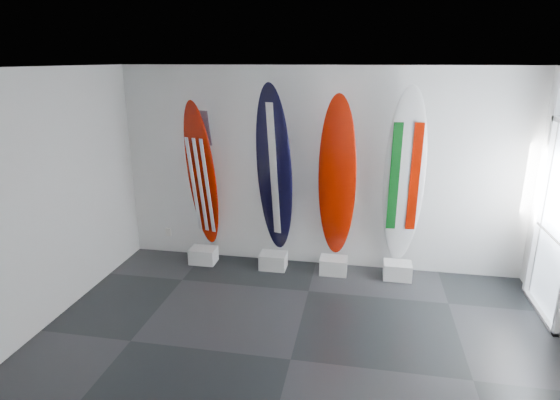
% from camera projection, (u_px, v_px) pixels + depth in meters
% --- Properties ---
extents(floor, '(6.00, 6.00, 0.00)m').
position_uv_depth(floor, '(291.00, 360.00, 4.92)').
color(floor, black).
rests_on(floor, ground).
extents(ceiling, '(6.00, 6.00, 0.00)m').
position_uv_depth(ceiling, '(293.00, 68.00, 4.04)').
color(ceiling, white).
rests_on(ceiling, wall_back).
extents(wall_back, '(6.00, 0.00, 6.00)m').
position_uv_depth(wall_back, '(318.00, 170.00, 6.83)').
color(wall_back, silver).
rests_on(wall_back, ground).
extents(wall_left, '(0.00, 5.00, 5.00)m').
position_uv_depth(wall_left, '(20.00, 211.00, 5.01)').
color(wall_left, silver).
rests_on(wall_left, ground).
extents(display_block_usa, '(0.40, 0.30, 0.24)m').
position_uv_depth(display_block_usa, '(203.00, 255.00, 7.24)').
color(display_block_usa, silver).
rests_on(display_block_usa, floor).
extents(surfboard_usa, '(0.62, 0.55, 2.30)m').
position_uv_depth(surfboard_usa, '(202.00, 176.00, 6.97)').
color(surfboard_usa, '#9A1001').
rests_on(surfboard_usa, display_block_usa).
extents(display_block_navy, '(0.40, 0.30, 0.24)m').
position_uv_depth(display_block_navy, '(273.00, 261.00, 7.05)').
color(display_block_navy, silver).
rests_on(display_block_navy, floor).
extents(surfboard_navy, '(0.67, 0.54, 2.55)m').
position_uv_depth(surfboard_navy, '(274.00, 171.00, 6.73)').
color(surfboard_navy, black).
rests_on(surfboard_navy, display_block_navy).
extents(display_block_swiss, '(0.40, 0.30, 0.24)m').
position_uv_depth(display_block_swiss, '(334.00, 265.00, 6.89)').
color(display_block_swiss, silver).
rests_on(display_block_swiss, floor).
extents(surfboard_swiss, '(0.56, 0.34, 2.41)m').
position_uv_depth(surfboard_swiss, '(337.00, 178.00, 6.59)').
color(surfboard_swiss, '#9A1001').
rests_on(surfboard_swiss, display_block_swiss).
extents(display_block_italy, '(0.40, 0.30, 0.24)m').
position_uv_depth(display_block_italy, '(397.00, 270.00, 6.72)').
color(display_block_italy, silver).
rests_on(display_block_italy, floor).
extents(surfboard_italy, '(0.58, 0.25, 2.53)m').
position_uv_depth(surfboard_italy, '(404.00, 177.00, 6.41)').
color(surfboard_italy, silver).
rests_on(surfboard_italy, display_block_italy).
extents(wall_outlet, '(0.09, 0.02, 0.13)m').
position_uv_depth(wall_outlet, '(168.00, 232.00, 7.58)').
color(wall_outlet, silver).
rests_on(wall_outlet, wall_back).
extents(glass_door, '(0.12, 1.16, 2.85)m').
position_uv_depth(glass_door, '(560.00, 205.00, 5.44)').
color(glass_door, white).
rests_on(glass_door, floor).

